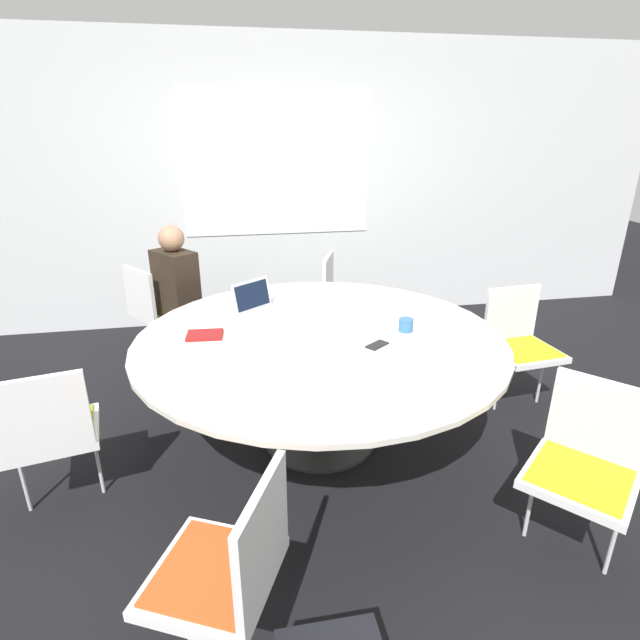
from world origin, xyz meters
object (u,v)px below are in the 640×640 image
chair_0 (156,306)px  laptop (259,306)px  cell_phone (377,345)px  chair_3 (586,459)px  chair_4 (520,339)px  chair_5 (342,294)px  person_0 (178,288)px  spiral_notebook (205,335)px  coffee_cup (406,325)px  chair_2 (230,564)px  chair_1 (49,429)px

chair_0 → laptop: (0.80, -0.95, 0.28)m
laptop → cell_phone: bearing=-82.9°
chair_0 → chair_3: same height
chair_3 → chair_4: bearing=-59.9°
laptop → chair_3: bearing=-85.5°
chair_3 → cell_phone: (-0.73, 0.88, 0.23)m
chair_5 → person_0: person_0 is taller
spiral_notebook → coffee_cup: coffee_cup is taller
chair_2 → chair_5: same height
person_0 → cell_phone: (1.22, -1.45, 0.04)m
laptop → coffee_cup: (0.86, -0.46, -0.01)m
laptop → spiral_notebook: bearing=-173.7°
cell_phone → person_0: bearing=130.0°
chair_2 → chair_5: size_ratio=1.00×
spiral_notebook → cell_phone: bearing=-17.9°
chair_0 → person_0: 0.32m
chair_5 → chair_4: bearing=60.8°
chair_5 → chair_2: bearing=0.4°
person_0 → chair_2: bearing=-29.5°
laptop → chair_4: bearing=-44.1°
chair_0 → chair_2: bearing=-25.6°
chair_0 → chair_1: (-0.31, -1.77, 0.00)m
chair_0 → coffee_cup: size_ratio=9.61×
chair_4 → laptop: 1.84m
person_0 → laptop: size_ratio=3.01×
person_0 → cell_phone: 1.89m
laptop → cell_phone: size_ratio=2.58×
cell_phone → coffee_cup: bearing=37.5°
chair_2 → chair_3: (1.60, 0.29, 0.00)m
chair_0 → person_0: (0.21, -0.14, 0.20)m
cell_phone → chair_5: bearing=84.1°
chair_2 → chair_1: bearing=66.3°
chair_3 → chair_4: 1.38m
chair_2 → cell_phone: size_ratio=5.50×
chair_1 → coffee_cup: chair_1 is taller
spiral_notebook → laptop: bearing=43.4°
chair_3 → coffee_cup: 1.20m
chair_2 → coffee_cup: size_ratio=9.61×
chair_4 → laptop: size_ratio=2.13×
chair_2 → cell_phone: bearing=-11.3°
chair_2 → chair_4: bearing=-27.0°
chair_2 → coffee_cup: 1.77m
person_0 → coffee_cup: size_ratio=13.57×
person_0 → spiral_notebook: 1.16m
chair_0 → spiral_notebook: (0.46, -1.28, 0.24)m
laptop → coffee_cup: 0.98m
chair_5 → coffee_cup: chair_5 is taller
chair_2 → coffee_cup: chair_2 is taller
chair_0 → chair_5: (1.60, 0.03, 0.00)m
person_0 → chair_5: bearing=60.0°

